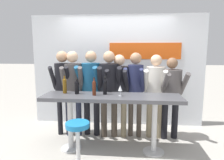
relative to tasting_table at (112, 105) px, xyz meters
name	(u,v)px	position (x,y,z in m)	size (l,w,h in m)	color
ground_plane	(112,150)	(0.00, 0.00, -0.83)	(40.00, 40.00, 0.00)	#B2ADA3
back_wall	(117,70)	(0.01, 1.35, 0.44)	(3.93, 0.12, 2.52)	silver
tasting_table	(112,105)	(0.00, 0.00, 0.00)	(2.33, 0.58, 0.98)	#4C4C51
bar_stool	(78,139)	(-0.43, -0.60, -0.35)	(0.36, 0.36, 0.72)	silver
person_far_left	(63,83)	(-1.04, 0.59, 0.25)	(0.40, 0.53, 1.72)	black
person_left	(73,84)	(-0.82, 0.56, 0.24)	(0.47, 0.58, 1.72)	#23283D
person_center_left	(91,84)	(-0.47, 0.62, 0.24)	(0.50, 0.60, 1.72)	black
person_center	(109,85)	(-0.10, 0.56, 0.24)	(0.49, 0.59, 1.72)	#473D33
person_center_right	(119,87)	(0.09, 0.60, 0.20)	(0.46, 0.57, 1.65)	gray
person_right	(135,85)	(0.41, 0.62, 0.24)	(0.42, 0.54, 1.69)	#473D33
person_far_right	(155,87)	(0.80, 0.61, 0.19)	(0.47, 0.57, 1.65)	gray
person_rightmost	(171,90)	(1.10, 0.59, 0.15)	(0.52, 0.60, 1.60)	black
wine_bottle_0	(77,87)	(-0.61, 0.07, 0.28)	(0.07, 0.07, 0.27)	black
wine_bottle_1	(105,86)	(-0.12, 0.07, 0.30)	(0.07, 0.07, 0.31)	black
wine_bottle_2	(65,85)	(-0.84, 0.10, 0.30)	(0.07, 0.07, 0.33)	brown
wine_bottle_3	(94,87)	(-0.29, -0.01, 0.29)	(0.06, 0.06, 0.31)	#4C1E0F
wine_glass_0	(120,88)	(0.15, -0.01, 0.28)	(0.07, 0.07, 0.18)	silver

